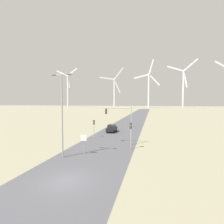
{
  "coord_description": "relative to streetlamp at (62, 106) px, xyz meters",
  "views": [
    {
      "loc": [
        7.52,
        -14.08,
        7.14
      ],
      "look_at": [
        0.0,
        18.5,
        5.21
      ],
      "focal_mm": 28.0,
      "sensor_mm": 36.0,
      "label": 1
    }
  ],
  "objects": [
    {
      "name": "traffic_light_mast_overhead",
      "position": [
        6.12,
        8.46,
        -2.04
      ],
      "size": [
        5.14,
        0.34,
        6.34
      ],
      "color": "#93999E",
      "rests_on": "ground"
    },
    {
      "name": "ground_plane",
      "position": [
        3.68,
        -6.1,
        -6.59
      ],
      "size": [
        600.0,
        600.0,
        0.0
      ],
      "primitive_type": "plane",
      "color": "gray"
    },
    {
      "name": "wind_turbine_far_left",
      "position": [
        -102.5,
        201.54,
        19.81
      ],
      "size": [
        29.46,
        4.44,
        53.74
      ],
      "color": "silver",
      "rests_on": "ground"
    },
    {
      "name": "traffic_light_post_near_left",
      "position": [
        -0.16,
        12.88,
        -4.02
      ],
      "size": [
        0.28,
        0.34,
        3.51
      ],
      "color": "#93999E",
      "rests_on": "ground"
    },
    {
      "name": "wind_turbine_left",
      "position": [
        -45.4,
        240.8,
        19.76
      ],
      "size": [
        34.81,
        11.74,
        59.71
      ],
      "color": "silver",
      "rests_on": "ground"
    },
    {
      "name": "streetlamp",
      "position": [
        0.0,
        0.0,
        0.0
      ],
      "size": [
        2.81,
        0.32,
        10.68
      ],
      "color": "#93999E",
      "rests_on": "ground"
    },
    {
      "name": "road_surface",
      "position": [
        3.68,
        41.9,
        -6.59
      ],
      "size": [
        10.0,
        240.0,
        0.01
      ],
      "color": "#47474C",
      "rests_on": "ground"
    },
    {
      "name": "wind_turbine_right",
      "position": [
        51.7,
        232.02,
        23.76
      ],
      "size": [
        39.14,
        3.99,
        64.3
      ],
      "color": "silver",
      "rests_on": "ground"
    },
    {
      "name": "stop_sign_near",
      "position": [
        2.17,
        1.81,
        -4.73
      ],
      "size": [
        0.81,
        0.07,
        2.66
      ],
      "color": "#93999E",
      "rests_on": "ground"
    },
    {
      "name": "car_approaching",
      "position": [
        1.91,
        19.8,
        -5.68
      ],
      "size": [
        1.94,
        4.16,
        1.83
      ],
      "color": "black",
      "rests_on": "ground"
    },
    {
      "name": "traffic_light_post_near_right",
      "position": [
        8.08,
        5.91,
        -3.66
      ],
      "size": [
        0.28,
        0.33,
        4.01
      ],
      "color": "#93999E",
      "rests_on": "ground"
    },
    {
      "name": "wind_turbine_center",
      "position": [
        6.76,
        202.24,
        19.13
      ],
      "size": [
        32.0,
        4.89,
        59.5
      ],
      "color": "silver",
      "rests_on": "ground"
    }
  ]
}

